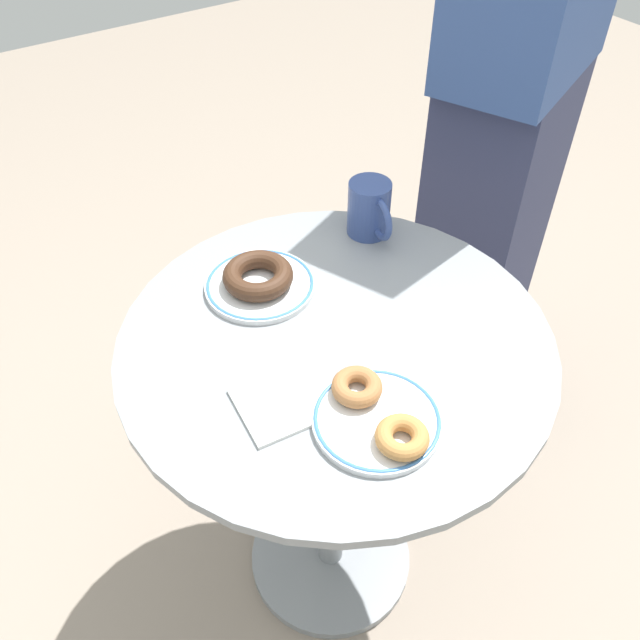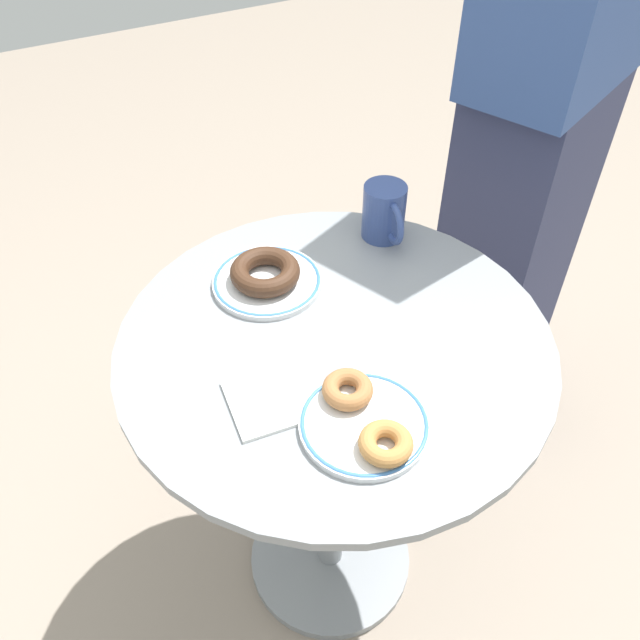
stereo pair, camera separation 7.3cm
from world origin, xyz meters
The scene contains 10 objects.
ground_plane centered at (0.00, 0.00, -0.01)m, with size 7.00×7.00×0.02m, color gray.
cafe_table centered at (0.00, 0.00, 0.51)m, with size 0.69×0.69×0.75m.
plate_left centered at (-0.17, -0.04, 0.76)m, with size 0.19×0.19×0.01m.
plate_right centered at (0.17, -0.05, 0.76)m, with size 0.18×0.18×0.01m.
donut_chocolate centered at (-0.17, -0.04, 0.78)m, with size 0.12×0.12×0.03m, color #422819.
donut_old_fashioned centered at (0.22, -0.05, 0.78)m, with size 0.07×0.07×0.02m, color #BC7F42.
donut_cinnamon centered at (0.12, -0.05, 0.78)m, with size 0.07×0.07×0.02m, color #A36B3D.
paper_napkin centered at (0.07, -0.14, 0.76)m, with size 0.11×0.12×0.01m, color white.
coffee_mug centered at (-0.19, 0.21, 0.81)m, with size 0.12×0.08×0.10m.
person_figure centered at (-0.26, 0.63, 0.83)m, with size 0.36×0.45×1.69m.
Camera 2 is at (0.62, -0.36, 1.49)m, focal length 36.73 mm.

